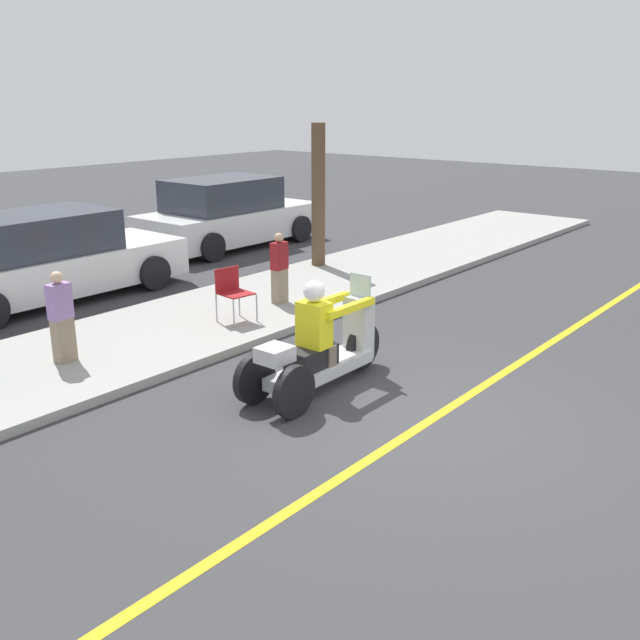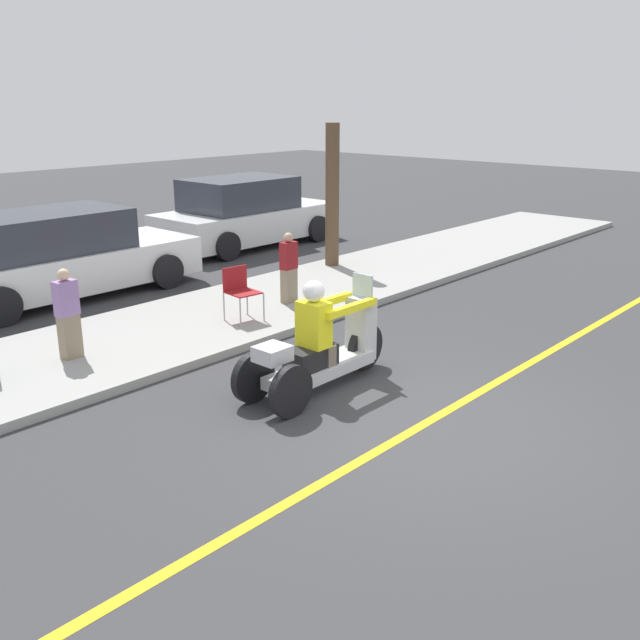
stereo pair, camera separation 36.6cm
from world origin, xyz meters
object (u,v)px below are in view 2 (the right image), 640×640
Objects in this scene: folding_chair_set_back at (240,288)px; parked_car_lot_left at (245,214)px; motorcycle_trike at (320,350)px; spectator_mid_group at (289,269)px; tree_trunk at (332,196)px; spectator_by_tree at (68,315)px; parked_car_lot_right at (58,257)px.

folding_chair_set_back is 0.18× the size of parked_car_lot_left.
spectator_mid_group is (2.22, 2.69, 0.19)m from motorcycle_trike.
spectator_mid_group is at bearing 50.55° from motorcycle_trike.
parked_car_lot_left is 1.59× the size of tree_trunk.
spectator_by_tree is at bearing 171.43° from folding_chair_set_back.
tree_trunk is at bearing 39.71° from motorcycle_trike.
spectator_by_tree is at bearing -148.56° from parked_car_lot_left.
parked_car_lot_right is (-0.99, 3.69, 0.10)m from folding_chair_set_back.
tree_trunk reaches higher than spectator_mid_group.
spectator_mid_group is 0.24× the size of parked_car_lot_right.
spectator_by_tree is at bearing -171.00° from tree_trunk.
parked_car_lot_right reaches higher than folding_chair_set_back.
motorcycle_trike is 3.49m from spectator_mid_group.
parked_car_lot_right reaches higher than motorcycle_trike.
spectator_by_tree is (-3.85, 0.28, 0.01)m from spectator_mid_group.
parked_car_lot_right reaches higher than spectator_mid_group.
parked_car_lot_right reaches higher than spectator_by_tree.
spectator_by_tree reaches higher than folding_chair_set_back.
parked_car_lot_left reaches higher than folding_chair_set_back.
motorcycle_trike is 3.40m from spectator_by_tree.
parked_car_lot_left is (5.34, 0.99, 0.03)m from parked_car_lot_right.
motorcycle_trike is 2.77m from folding_chair_set_back.
spectator_mid_group is at bearing -58.45° from parked_car_lot_right.
tree_trunk is (4.79, -2.27, 0.81)m from parked_car_lot_right.
parked_car_lot_left is at bearing 55.38° from spectator_mid_group.
folding_chair_set_back is 6.39m from parked_car_lot_left.
tree_trunk is (3.80, 1.42, 0.92)m from folding_chair_set_back.
spectator_mid_group is at bearing -153.34° from tree_trunk.
parked_car_lot_right is at bearing 63.26° from spectator_by_tree.
folding_chair_set_back is at bearing 68.57° from motorcycle_trike.
parked_car_lot_right is 1.71× the size of tree_trunk.
parked_car_lot_left is at bearing 47.06° from folding_chair_set_back.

